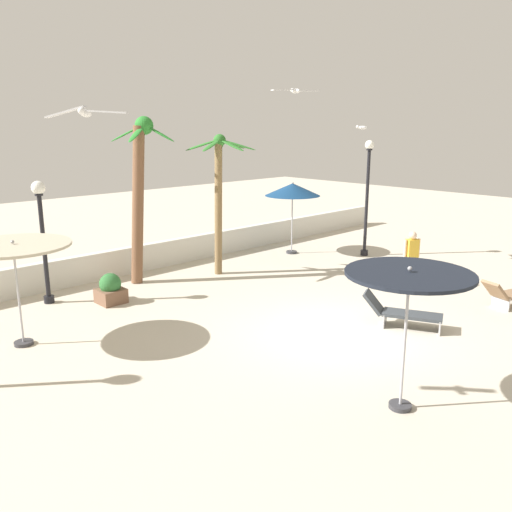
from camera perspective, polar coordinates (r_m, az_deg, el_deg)
The scene contains 16 objects.
ground_plane at distance 12.94m, azimuth 8.87°, elevation -8.23°, with size 56.00×56.00×0.00m, color beige.
boundary_wall at distance 18.62m, azimuth -11.36°, elevation -0.04°, with size 25.20×0.30×0.89m, color silver.
patio_umbrella_0 at distance 20.23m, azimuth 3.94°, elevation 7.07°, with size 2.10×2.10×2.75m.
patio_umbrella_1 at distance 12.65m, azimuth -24.56°, elevation 0.58°, with size 2.44×2.44×2.42m.
patio_umbrella_2 at distance 9.15m, azimuth 16.07°, elevation -2.64°, with size 2.13×2.13×2.58m.
palm_tree_0 at distance 16.75m, azimuth -12.36°, elevation 7.55°, with size 1.92×1.96×5.10m.
palm_tree_1 at distance 17.32m, azimuth -3.99°, elevation 7.67°, with size 2.35×2.31×4.56m.
lamp_post_0 at distance 15.50m, azimuth -21.93°, elevation 2.75°, with size 0.37×0.37×3.40m.
lamp_post_2 at distance 20.26m, azimuth 11.84°, elevation 6.92°, with size 0.33×0.33×4.30m.
lounge_chair_1 at distance 16.06m, azimuth 25.69°, elevation -3.62°, with size 1.97×1.08×0.84m.
lounge_chair_2 at distance 13.53m, azimuth 15.34°, elevation -5.85°, with size 1.30×1.94×0.83m.
guest_0 at distance 16.67m, azimuth 16.31°, elevation 0.25°, with size 0.52×0.37×1.75m.
seagull_0 at distance 8.69m, azimuth -17.79°, elevation 14.44°, with size 0.93×1.08×0.18m.
seagull_1 at distance 14.09m, azimuth 4.26°, elevation 17.25°, with size 1.38×0.49×0.14m.
seagull_2 at distance 18.76m, azimuth 11.29°, elevation 13.37°, with size 1.13×0.87×0.14m.
planter at distance 15.35m, azimuth -15.32°, elevation -3.49°, with size 0.70×0.70×0.85m.
Camera 1 is at (-9.63, -7.18, 4.83)m, focal length 37.34 mm.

